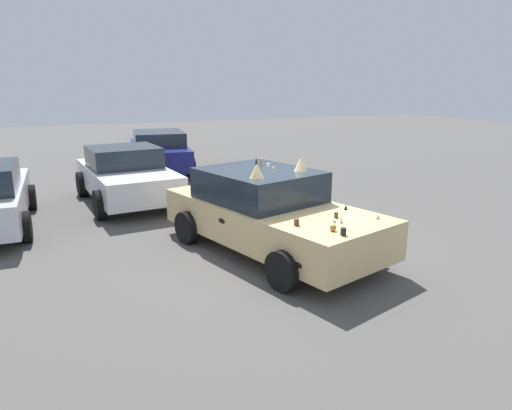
{
  "coord_description": "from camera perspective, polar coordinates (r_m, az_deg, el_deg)",
  "views": [
    {
      "loc": [
        -7.07,
        3.42,
        2.95
      ],
      "look_at": [
        0.0,
        0.3,
        0.9
      ],
      "focal_mm": 32.03,
      "sensor_mm": 36.0,
      "label": 1
    }
  ],
  "objects": [
    {
      "name": "art_car_decorated",
      "position": [
        8.23,
        1.53,
        -0.84
      ],
      "size": [
        4.69,
        2.93,
        1.69
      ],
      "rotation": [
        0.0,
        0.0,
        3.41
      ],
      "color": "#D8BC7F",
      "rests_on": "ground"
    },
    {
      "name": "parked_sedan_behind_left",
      "position": [
        12.12,
        -15.9,
        3.6
      ],
      "size": [
        4.18,
        2.34,
        1.42
      ],
      "rotation": [
        0.0,
        0.0,
        3.23
      ],
      "color": "silver",
      "rests_on": "ground"
    },
    {
      "name": "ground_plane",
      "position": [
        8.39,
        1.88,
        -5.74
      ],
      "size": [
        60.0,
        60.0,
        0.0
      ],
      "primitive_type": "plane",
      "color": "#514F4C"
    },
    {
      "name": "parked_sedan_row_back_far",
      "position": [
        16.16,
        -12.0,
        6.61
      ],
      "size": [
        4.48,
        2.4,
        1.41
      ],
      "rotation": [
        0.0,
        0.0,
        -0.12
      ],
      "color": "navy",
      "rests_on": "ground"
    }
  ]
}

